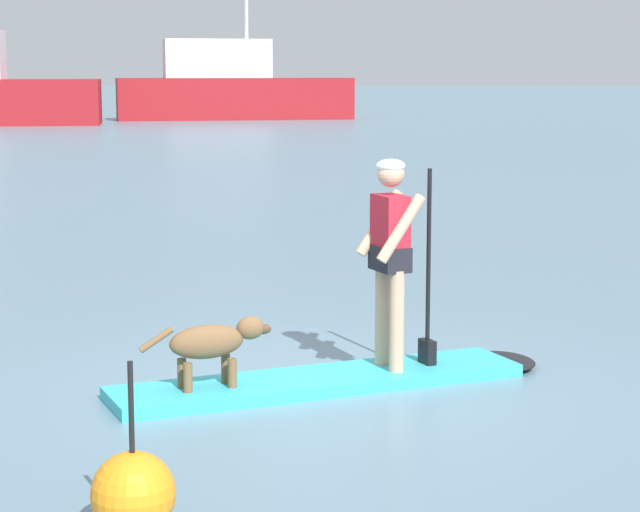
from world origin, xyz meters
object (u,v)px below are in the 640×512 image
Objects in this scene: person_paddler at (392,248)px; paddleboard at (345,378)px; dog at (213,343)px; marker_buoy at (133,493)px; moored_boat_starboard at (231,89)px.

paddleboard is at bearing -156.21° from person_paddler.
marker_buoy is (-0.17, -2.68, -0.21)m from dog.
paddleboard is at bearing 23.79° from dog.
moored_boat_starboard reaches higher than person_paddler.
person_paddler is at bearing 23.79° from paddleboard.
moored_boat_starboard reaches higher than marker_buoy.
marker_buoy is (-1.18, -3.13, 0.18)m from paddleboard.
moored_boat_starboard is at bearing 95.70° from paddleboard.
paddleboard is 3.64× the size of dog.
marker_buoy is (-1.55, -3.29, -0.84)m from person_paddler.
paddleboard is at bearing -84.30° from moored_boat_starboard.
dog is at bearing -85.43° from moored_boat_starboard.
dog is 1.02× the size of marker_buoy.
person_paddler is 0.13× the size of moored_boat_starboard.
marker_buoy is at bearing -115.22° from person_paddler.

